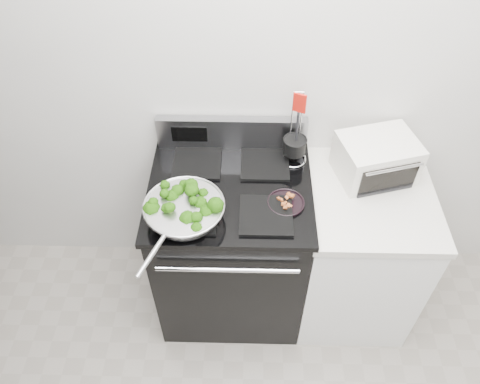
{
  "coord_description": "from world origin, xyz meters",
  "views": [
    {
      "loc": [
        -0.22,
        -0.13,
        2.56
      ],
      "look_at": [
        -0.25,
        1.36,
        0.98
      ],
      "focal_mm": 35.0,
      "sensor_mm": 36.0,
      "label": 1
    }
  ],
  "objects_px": {
    "skillet": "(184,210)",
    "toaster_oven": "(376,158)",
    "utensil_holder": "(294,149)",
    "bacon_plate": "(286,201)",
    "gas_range": "(231,246)"
  },
  "relations": [
    {
      "from": "skillet",
      "to": "utensil_holder",
      "type": "height_order",
      "value": "utensil_holder"
    },
    {
      "from": "skillet",
      "to": "toaster_oven",
      "type": "distance_m",
      "value": 0.96
    },
    {
      "from": "bacon_plate",
      "to": "utensil_holder",
      "type": "bearing_deg",
      "value": 80.42
    },
    {
      "from": "gas_range",
      "to": "bacon_plate",
      "type": "xyz_separation_m",
      "value": [
        0.26,
        -0.1,
        0.48
      ]
    },
    {
      "from": "skillet",
      "to": "toaster_oven",
      "type": "xyz_separation_m",
      "value": [
        0.9,
        0.34,
        0.02
      ]
    },
    {
      "from": "gas_range",
      "to": "skillet",
      "type": "height_order",
      "value": "gas_range"
    },
    {
      "from": "bacon_plate",
      "to": "toaster_oven",
      "type": "relative_size",
      "value": 0.42
    },
    {
      "from": "bacon_plate",
      "to": "toaster_oven",
      "type": "height_order",
      "value": "toaster_oven"
    },
    {
      "from": "utensil_holder",
      "to": "bacon_plate",
      "type": "bearing_deg",
      "value": -75.71
    },
    {
      "from": "utensil_holder",
      "to": "toaster_oven",
      "type": "relative_size",
      "value": 0.98
    },
    {
      "from": "bacon_plate",
      "to": "utensil_holder",
      "type": "relative_size",
      "value": 0.43
    },
    {
      "from": "skillet",
      "to": "bacon_plate",
      "type": "xyz_separation_m",
      "value": [
        0.46,
        0.1,
        -0.04
      ]
    },
    {
      "from": "gas_range",
      "to": "toaster_oven",
      "type": "relative_size",
      "value": 2.7
    },
    {
      "from": "gas_range",
      "to": "toaster_oven",
      "type": "xyz_separation_m",
      "value": [
        0.71,
        0.14,
        0.54
      ]
    },
    {
      "from": "skillet",
      "to": "utensil_holder",
      "type": "relative_size",
      "value": 1.35
    }
  ]
}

